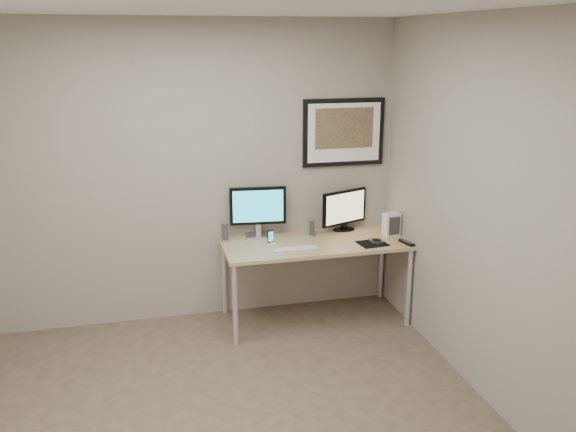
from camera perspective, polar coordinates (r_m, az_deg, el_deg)
name	(u,v)px	position (r m, az deg, el deg)	size (l,w,h in m)	color
floor	(225,423)	(4.24, -5.88, -18.67)	(3.60, 3.60, 0.00)	#4F3E31
room	(208,163)	(4.00, -7.48, 4.90)	(3.60, 3.60, 3.60)	white
desk	(315,249)	(5.31, 2.55, -3.09)	(1.60, 0.70, 0.73)	olive
framed_art	(344,132)	(5.49, 5.23, 7.81)	(0.75, 0.04, 0.60)	black
monitor_large	(258,209)	(5.36, -2.82, 0.62)	(0.50, 0.18, 0.45)	#B4B4B9
monitor_tv	(344,209)	(5.56, 5.29, 0.63)	(0.46, 0.20, 0.38)	black
speaker_left	(225,231)	(5.31, -5.93, -1.41)	(0.07, 0.07, 0.17)	#B4B4B9
speaker_right	(311,227)	(5.43, 2.15, -1.03)	(0.06, 0.06, 0.16)	#B4B4B9
phone_dock	(271,237)	(5.20, -1.64, -1.98)	(0.06, 0.06, 0.13)	black
keyboard	(296,249)	(5.09, 0.75, -3.07)	(0.38, 0.10, 0.01)	silver
mousepad	(372,243)	(5.29, 7.91, -2.56)	(0.24, 0.21, 0.00)	black
mouse	(376,241)	(5.30, 8.26, -2.29)	(0.06, 0.10, 0.04)	black
remote	(407,242)	(5.33, 11.04, -2.44)	(0.05, 0.17, 0.02)	black
fan_unit	(391,224)	(5.50, 9.66, -0.78)	(0.14, 0.10, 0.21)	silver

